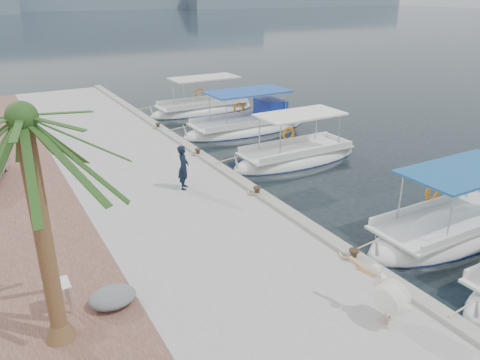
% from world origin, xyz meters
% --- Properties ---
extents(ground, '(400.00, 400.00, 0.00)m').
position_xyz_m(ground, '(0.00, 0.00, 0.00)').
color(ground, black).
rests_on(ground, ground).
extents(concrete_quay, '(6.00, 40.00, 0.50)m').
position_xyz_m(concrete_quay, '(-3.00, 5.00, 0.25)').
color(concrete_quay, '#989994').
rests_on(concrete_quay, ground).
extents(quay_curb, '(0.44, 40.00, 0.12)m').
position_xyz_m(quay_curb, '(-0.22, 5.00, 0.56)').
color(quay_curb, gray).
rests_on(quay_curb, concrete_quay).
extents(cobblestone_strip, '(4.00, 40.00, 0.50)m').
position_xyz_m(cobblestone_strip, '(-8.00, 5.00, 0.25)').
color(cobblestone_strip, brown).
rests_on(cobblestone_strip, ground).
extents(fishing_caique_b, '(6.95, 2.45, 2.83)m').
position_xyz_m(fishing_caique_b, '(4.06, -3.30, 0.12)').
color(fishing_caique_b, white).
rests_on(fishing_caique_b, ground).
extents(fishing_caique_c, '(6.52, 2.26, 2.83)m').
position_xyz_m(fishing_caique_c, '(3.85, 4.91, 0.12)').
color(fishing_caique_c, white).
rests_on(fishing_caique_c, ground).
extents(fishing_caique_d, '(7.55, 2.62, 2.83)m').
position_xyz_m(fishing_caique_d, '(4.47, 10.43, 0.19)').
color(fishing_caique_d, white).
rests_on(fishing_caique_d, ground).
extents(fishing_caique_e, '(7.22, 2.31, 2.83)m').
position_xyz_m(fishing_caique_e, '(4.20, 15.60, 0.12)').
color(fishing_caique_e, white).
rests_on(fishing_caique_e, ground).
extents(mooring_bollards, '(0.28, 20.28, 0.33)m').
position_xyz_m(mooring_bollards, '(-0.35, 1.50, 0.69)').
color(mooring_bollards, black).
rests_on(mooring_bollards, concrete_quay).
extents(pelican, '(0.71, 1.62, 1.25)m').
position_xyz_m(pelican, '(-1.44, -5.74, 1.14)').
color(pelican, tan).
rests_on(pelican, concrete_quay).
extents(fisherman, '(0.65, 0.72, 1.66)m').
position_xyz_m(fisherman, '(-2.34, 3.42, 1.33)').
color(fisherman, black).
rests_on(fisherman, concrete_quay).
extents(date_palm, '(4.60, 4.60, 5.68)m').
position_xyz_m(date_palm, '(-7.84, -2.75, 5.23)').
color(date_palm, brown).
rests_on(date_palm, cobblestone_strip).
extents(tarp_bundle, '(1.10, 0.90, 0.40)m').
position_xyz_m(tarp_bundle, '(-6.57, -2.17, 0.70)').
color(tarp_bundle, slate).
rests_on(tarp_bundle, cobblestone_strip).
extents(folding_table, '(0.55, 0.55, 0.73)m').
position_xyz_m(folding_table, '(-7.68, -1.82, 1.02)').
color(folding_table, silver).
rests_on(folding_table, cobblestone_strip).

